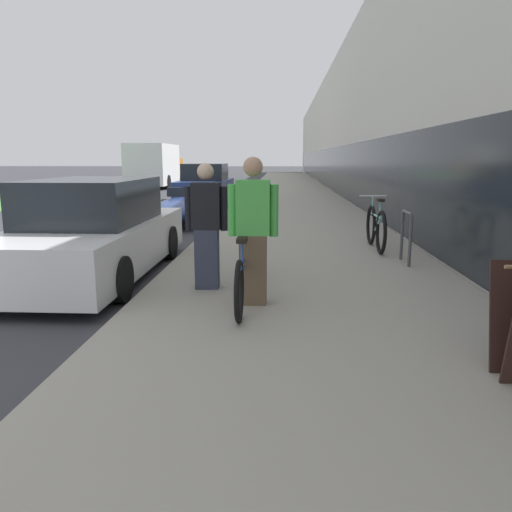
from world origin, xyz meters
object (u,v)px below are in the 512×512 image
Objects in this scene: tandem_bicycle at (247,266)px; person_rider at (253,232)px; bike_rack_hoop at (406,232)px; cruiser_bike_nearest at (376,227)px; person_bystander at (206,227)px; parked_sedan_far at (206,187)px; vintage_roadster_curbside at (184,209)px; parked_sedan_curbside at (95,233)px; moving_truck at (155,166)px.

person_rider is at bearing -74.40° from tandem_bicycle.
cruiser_bike_nearest is (-0.25, 1.27, -0.11)m from bike_rack_hoop.
person_bystander is 0.39× the size of parked_sedan_far.
vintage_roadster_curbside is at bearing -88.23° from parked_sedan_far.
parked_sedan_curbside is at bearing -157.71° from cruiser_bike_nearest.
person_rider is 3.13m from parked_sedan_curbside.
person_bystander is at bearing -81.23° from parked_sedan_far.
moving_truck is at bearing 114.11° from cruiser_bike_nearest.
parked_sedan_far is (-0.01, 11.31, 0.05)m from parked_sedan_curbside.
parked_sedan_curbside reaches higher than vintage_roadster_curbside.
vintage_roadster_curbside is (-4.48, 4.39, -0.11)m from cruiser_bike_nearest.
person_bystander is 0.35× the size of parked_sedan_curbside.
bike_rack_hoop is at bearing -65.43° from parked_sedan_far.
vintage_roadster_curbside is (0.14, 6.28, -0.25)m from parked_sedan_curbside.
vintage_roadster_curbside is 0.61× the size of moving_truck.
tandem_bicycle is at bearing -79.09° from parked_sedan_far.
person_rider is 0.41× the size of parked_sedan_far.
parked_sedan_far is (-2.45, 12.73, 0.24)m from tandem_bicycle.
tandem_bicycle is 0.76m from person_bystander.
parked_sedan_curbside is at bearing -91.31° from vintage_roadster_curbside.
person_rider is 0.93m from person_bystander.
person_rider is 0.27× the size of moving_truck.
parked_sedan_far is at bearing 91.77° from vintage_roadster_curbside.
parked_sedan_curbside is 23.88m from moving_truck.
parked_sedan_curbside reaches higher than cruiser_bike_nearest.
moving_truck is (-9.60, 21.45, 0.80)m from cruiser_bike_nearest.
person_rider is at bearing -46.45° from person_bystander.
tandem_bicycle is 0.68× the size of parked_sedan_far.
parked_sedan_curbside is 11.31m from parked_sedan_far.
parked_sedan_far reaches higher than vintage_roadster_curbside.
vintage_roadster_curbside is (-2.40, 8.07, -0.56)m from person_rider.
moving_truck is (-4.98, 23.34, 0.66)m from parked_sedan_curbside.
person_bystander reaches higher than cruiser_bike_nearest.
tandem_bicycle is at bearing -73.39° from vintage_roadster_curbside.
tandem_bicycle is 0.62m from person_rider.
parked_sedan_curbside is at bearing 144.90° from person_rider.
person_bystander is at bearing 133.55° from person_rider.
tandem_bicycle is 1.57× the size of cruiser_bike_nearest.
parked_sedan_curbside is at bearing -77.97° from moving_truck.
person_bystander is 0.90× the size of cruiser_bike_nearest.
person_rider is at bearing -78.96° from parked_sedan_far.
parked_sedan_far is at bearing 116.20° from cruiser_bike_nearest.
person_rider is 3.37m from bike_rack_hoop.
parked_sedan_far is at bearing 101.04° from person_rider.
parked_sedan_far is (-4.89, 10.68, 0.08)m from bike_rack_hoop.
parked_sedan_curbside is (-2.54, 1.79, -0.31)m from person_rider.
parked_sedan_far is 13.03m from moving_truck.
tandem_bicycle is 3.97m from cruiser_bike_nearest.
vintage_roadster_curbside is at bearing 88.69° from parked_sedan_curbside.
parked_sedan_far reaches higher than tandem_bicycle.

